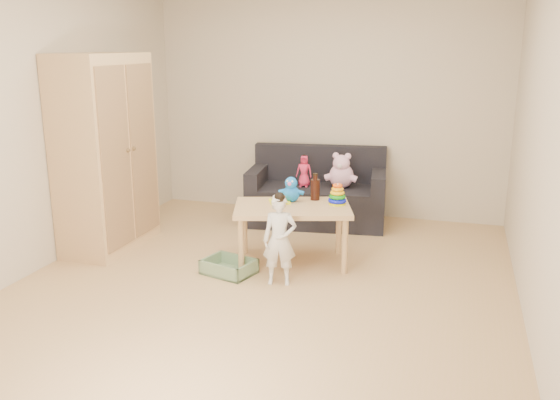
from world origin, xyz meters
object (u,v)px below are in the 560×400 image
(wardrobe, at_px, (105,153))
(play_table, at_px, (292,235))
(sofa, at_px, (317,205))
(toddler, at_px, (280,241))

(wardrobe, height_order, play_table, wardrobe)
(sofa, relative_size, play_table, 1.45)
(play_table, relative_size, toddler, 1.38)
(wardrobe, height_order, toddler, wardrobe)
(sofa, xyz_separation_m, toddler, (0.11, -1.76, 0.16))
(wardrobe, xyz_separation_m, sofa, (1.74, 1.34, -0.71))
(sofa, bearing_deg, play_table, -93.33)
(sofa, bearing_deg, toddler, -93.33)
(sofa, bearing_deg, wardrobe, -149.37)
(sofa, height_order, play_table, play_table)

